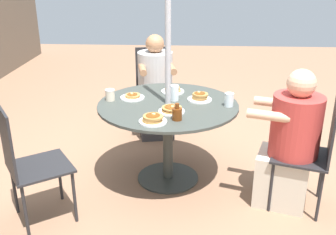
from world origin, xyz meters
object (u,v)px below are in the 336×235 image
(pancake_plate_e, at_px, (200,97))
(drinking_glass_a, at_px, (229,100))
(coffee_cup, at_px, (110,95))
(pancake_plate_b, at_px, (153,119))
(patio_chair_east, at_px, (314,148))
(diner_east, at_px, (289,146))
(patio_chair_north, at_px, (26,159))
(patio_chair_south, at_px, (154,85))
(pancake_plate_c, at_px, (173,90))
(syrup_bottle, at_px, (177,113))
(pancake_plate_a, at_px, (172,110))
(diner_south, at_px, (156,91))
(patio_table, at_px, (168,118))
(drinking_glass_b, at_px, (174,93))
(pancake_plate_d, at_px, (132,97))

(pancake_plate_e, distance_m, drinking_glass_a, 0.28)
(coffee_cup, bearing_deg, pancake_plate_b, -139.10)
(patio_chair_east, height_order, diner_east, diner_east)
(pancake_plate_b, bearing_deg, patio_chair_north, 106.49)
(patio_chair_south, distance_m, pancake_plate_b, 1.62)
(pancake_plate_b, height_order, drinking_glass_a, drinking_glass_a)
(patio_chair_north, xyz_separation_m, drinking_glass_a, (0.65, -1.49, 0.25))
(patio_chair_north, height_order, patio_chair_south, same)
(patio_chair_south, distance_m, drinking_glass_a, 1.44)
(pancake_plate_c, relative_size, syrup_bottle, 1.60)
(pancake_plate_c, xyz_separation_m, syrup_bottle, (-0.67, -0.06, 0.03))
(patio_chair_north, distance_m, pancake_plate_a, 1.15)
(diner_south, bearing_deg, pancake_plate_a, 90.09)
(patio_chair_north, xyz_separation_m, pancake_plate_b, (0.26, -0.89, 0.22))
(patio_chair_north, bearing_deg, patio_chair_east, 63.37)
(patio_table, relative_size, diner_south, 1.06)
(pancake_plate_a, height_order, pancake_plate_e, pancake_plate_e)
(patio_chair_south, distance_m, diner_south, 0.18)
(diner_south, relative_size, pancake_plate_c, 5.34)
(patio_chair_north, distance_m, patio_chair_south, 2.01)
(drinking_glass_b, bearing_deg, pancake_plate_d, 85.47)
(patio_table, xyz_separation_m, pancake_plate_e, (0.10, -0.27, 0.16))
(patio_chair_north, bearing_deg, diner_south, 119.95)
(patio_table, bearing_deg, pancake_plate_a, -168.60)
(pancake_plate_c, xyz_separation_m, coffee_cup, (-0.25, 0.53, 0.03))
(pancake_plate_c, bearing_deg, pancake_plate_e, -130.35)
(patio_chair_east, relative_size, patio_chair_south, 1.00)
(pancake_plate_a, distance_m, coffee_cup, 0.60)
(patio_chair_south, xyz_separation_m, pancake_plate_b, (-1.60, -0.13, 0.22))
(patio_chair_south, distance_m, syrup_bottle, 1.58)
(patio_table, relative_size, coffee_cup, 12.22)
(pancake_plate_a, xyz_separation_m, coffee_cup, (0.26, 0.54, 0.03))
(pancake_plate_d, bearing_deg, coffee_cup, 108.88)
(patio_chair_east, distance_m, diner_south, 1.91)
(patio_table, bearing_deg, pancake_plate_c, -4.80)
(pancake_plate_b, bearing_deg, patio_chair_east, -87.90)
(pancake_plate_d, relative_size, coffee_cup, 2.16)
(patio_table, xyz_separation_m, drinking_glass_a, (-0.04, -0.51, 0.19))
(patio_chair_east, relative_size, syrup_bottle, 7.09)
(diner_south, relative_size, pancake_plate_a, 5.34)
(pancake_plate_b, relative_size, pancake_plate_c, 1.00)
(patio_table, xyz_separation_m, pancake_plate_d, (0.12, 0.32, 0.15))
(drinking_glass_b, bearing_deg, patio_chair_east, -113.15)
(diner_south, distance_m, syrup_bottle, 1.41)
(pancake_plate_b, relative_size, drinking_glass_a, 1.87)
(patio_chair_east, bearing_deg, pancake_plate_c, 76.68)
(coffee_cup, bearing_deg, pancake_plate_e, -86.60)
(pancake_plate_d, bearing_deg, diner_south, -8.24)
(patio_table, height_order, drinking_glass_a, drinking_glass_a)
(diner_south, height_order, coffee_cup, diner_south)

